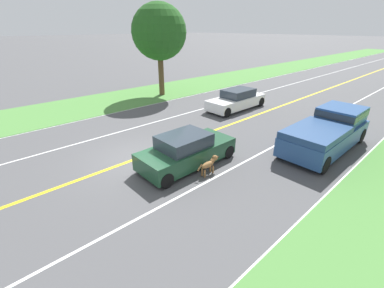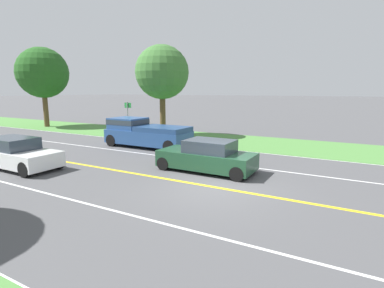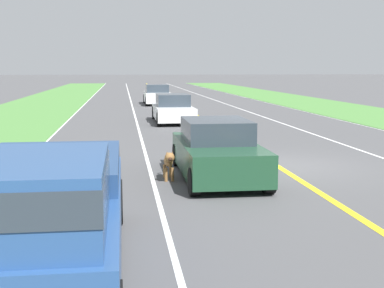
{
  "view_description": "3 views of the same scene",
  "coord_description": "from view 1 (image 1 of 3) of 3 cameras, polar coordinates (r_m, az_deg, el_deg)",
  "views": [
    {
      "loc": [
        9.29,
        -5.2,
        5.45
      ],
      "look_at": [
        1.88,
        1.61,
        0.85
      ],
      "focal_mm": 24.0,
      "sensor_mm": 36.0,
      "label": 1
    },
    {
      "loc": [
        -9.78,
        -4.51,
        3.56
      ],
      "look_at": [
        1.62,
        1.86,
        1.23
      ],
      "focal_mm": 28.0,
      "sensor_mm": 36.0,
      "label": 2
    },
    {
      "loc": [
        4.19,
        13.95,
        2.67
      ],
      "look_at": [
        2.59,
        1.7,
        0.91
      ],
      "focal_mm": 50.0,
      "sensor_mm": 36.0,
      "label": 3
    }
  ],
  "objects": [
    {
      "name": "ground_plane",
      "position": [
        11.96,
        -11.87,
        -3.1
      ],
      "size": [
        400.0,
        400.0,
        0.0
      ],
      "primitive_type": "plane",
      "color": "#4C4C4F"
    },
    {
      "name": "centre_divider_line",
      "position": [
        11.96,
        -11.87,
        -3.09
      ],
      "size": [
        0.18,
        160.0,
        0.01
      ],
      "primitive_type": "cube",
      "color": "yellow",
      "rests_on": "ground"
    },
    {
      "name": "lane_edge_line_right",
      "position": [
        7.87,
        18.05,
        -20.75
      ],
      "size": [
        0.14,
        160.0,
        0.01
      ],
      "primitive_type": "cube",
      "color": "white",
      "rests_on": "ground"
    },
    {
      "name": "lane_edge_line_left",
      "position": [
        17.95,
        -23.72,
        4.8
      ],
      "size": [
        0.14,
        160.0,
        0.01
      ],
      "primitive_type": "cube",
      "color": "white",
      "rests_on": "ground"
    },
    {
      "name": "lane_dash_same_dir",
      "position": [
        9.5,
        -0.53,
        -10.41
      ],
      "size": [
        0.1,
        160.0,
        0.01
      ],
      "primitive_type": "cube",
      "color": "white",
      "rests_on": "ground"
    },
    {
      "name": "lane_dash_oncoming",
      "position": [
        14.84,
        -18.98,
        1.66
      ],
      "size": [
        0.1,
        160.0,
        0.01
      ],
      "primitive_type": "cube",
      "color": "white",
      "rests_on": "ground"
    },
    {
      "name": "grass_verge_left",
      "position": [
        20.7,
        -26.65,
        6.74
      ],
      "size": [
        6.0,
        160.0,
        0.03
      ],
      "primitive_type": "cube",
      "color": "#4C843D",
      "rests_on": "ground"
    },
    {
      "name": "ego_car",
      "position": [
        10.91,
        -1.23,
        -1.48
      ],
      "size": [
        1.83,
        4.31,
        1.42
      ],
      "color": "#1E472D",
      "rests_on": "ground"
    },
    {
      "name": "dog",
      "position": [
        10.35,
        3.93,
        -4.36
      ],
      "size": [
        0.23,
        1.19,
        0.74
      ],
      "rotation": [
        0.0,
        0.0,
        -0.0
      ],
      "color": "olive",
      "rests_on": "ground"
    },
    {
      "name": "pickup_truck",
      "position": [
        13.96,
        28.0,
        2.66
      ],
      "size": [
        2.12,
        5.54,
        1.81
      ],
      "color": "#284C84",
      "rests_on": "ground"
    },
    {
      "name": "oncoming_car",
      "position": [
        19.01,
        9.87,
        9.63
      ],
      "size": [
        1.82,
        4.77,
        1.41
      ],
      "rotation": [
        0.0,
        0.0,
        3.14
      ],
      "color": "white",
      "rests_on": "ground"
    },
    {
      "name": "roadside_tree_left_near",
      "position": [
        22.52,
        -7.32,
        23.41
      ],
      "size": [
        4.39,
        4.39,
        7.28
      ],
      "color": "brown",
      "rests_on": "ground"
    }
  ]
}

